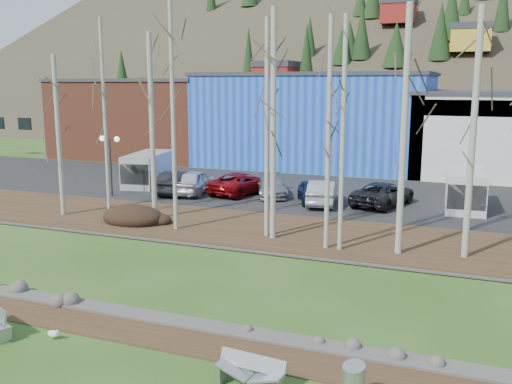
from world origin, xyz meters
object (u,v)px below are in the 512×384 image
at_px(car_6, 383,194).
at_px(seagull, 53,334).
at_px(bench_damaged, 251,372).
at_px(car_0, 194,182).
at_px(car_2, 241,183).
at_px(car_5, 322,192).
at_px(van_grey, 147,169).
at_px(car_4, 312,192).
at_px(van_white, 465,190).
at_px(street_lamp, 110,149).
at_px(car_1, 177,182).
at_px(car_3, 271,186).

bearing_deg(car_6, seagull, 90.16).
height_order(bench_damaged, car_6, car_6).
bearing_deg(car_0, seagull, 99.09).
bearing_deg(car_2, car_6, -170.08).
relative_size(bench_damaged, seagull, 4.13).
height_order(car_5, car_6, car_5).
bearing_deg(van_grey, car_2, -15.25).
xyz_separation_m(seagull, car_6, (6.09, 21.78, 0.67)).
relative_size(car_2, car_6, 1.01).
distance_m(car_4, van_grey, 12.89).
distance_m(seagull, car_5, 20.87).
bearing_deg(seagull, car_5, 88.77).
relative_size(car_2, van_white, 0.98).
bearing_deg(car_0, bench_damaged, 113.21).
bearing_deg(car_0, car_5, 170.87).
xyz_separation_m(car_4, van_white, (8.82, 1.51, 0.46)).
height_order(street_lamp, car_0, street_lamp).
relative_size(car_4, van_white, 0.75).
distance_m(car_0, van_white, 17.07).
relative_size(seagull, car_4, 0.11).
bearing_deg(van_white, car_1, -177.45).
distance_m(car_1, car_2, 4.25).
height_order(street_lamp, car_2, street_lamp).
bearing_deg(seagull, car_4, 90.81).
height_order(car_2, car_3, car_2).
height_order(street_lamp, van_grey, street_lamp).
bearing_deg(car_6, street_lamp, 27.87).
xyz_separation_m(street_lamp, van_white, (21.56, 4.36, -1.96)).
height_order(car_4, car_5, car_5).
height_order(car_1, car_4, car_1).
xyz_separation_m(car_0, car_3, (5.10, 1.14, -0.16)).
xyz_separation_m(car_4, van_grey, (-12.79, 1.52, 0.48)).
relative_size(seagull, van_grey, 0.08).
xyz_separation_m(seagull, van_white, (10.70, 22.51, 1.09)).
distance_m(car_1, van_white, 18.17).
relative_size(car_4, van_grey, 0.71).
bearing_deg(car_3, van_white, -22.57).
relative_size(bench_damaged, van_white, 0.35).
relative_size(car_3, car_5, 0.98).
bearing_deg(van_white, car_2, 178.63).
height_order(car_2, car_4, car_2).
bearing_deg(car_4, car_6, -13.24).
height_order(seagull, car_4, car_4).
bearing_deg(street_lamp, car_3, 23.93).
relative_size(street_lamp, car_6, 0.77).
height_order(car_5, van_white, van_white).
relative_size(seagull, van_white, 0.08).
height_order(bench_damaged, car_0, car_0).
relative_size(car_1, car_5, 1.01).
height_order(bench_damaged, van_white, van_white).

